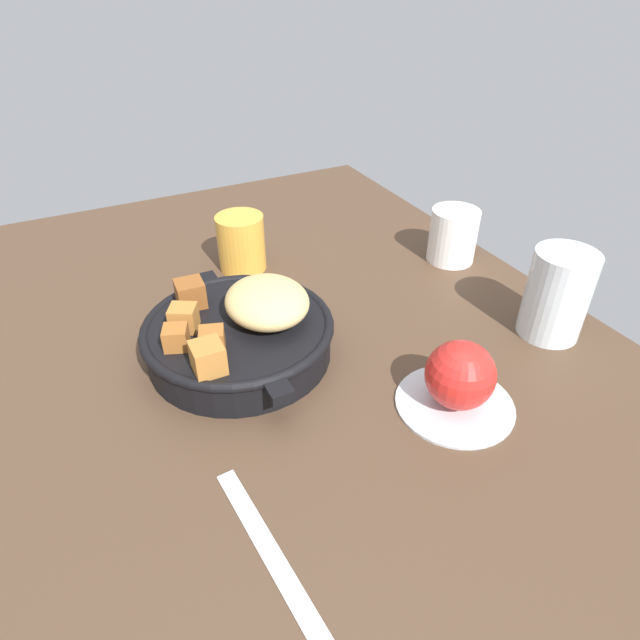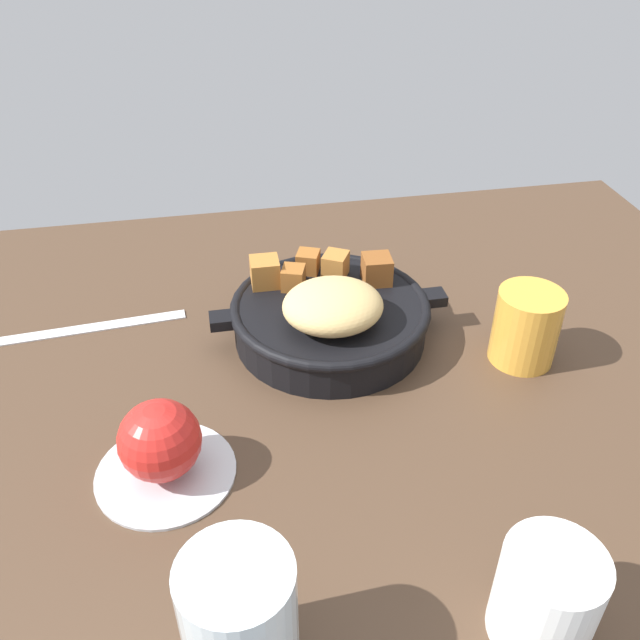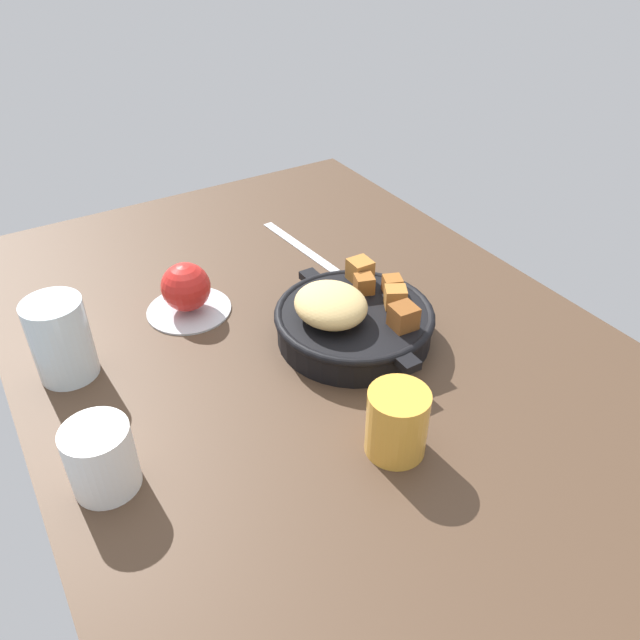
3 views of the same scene
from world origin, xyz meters
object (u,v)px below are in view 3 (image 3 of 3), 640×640
white_creamer_pitcher (101,458)px  cast_iron_skillet (352,319)px  red_apple (186,287)px  butter_knife (299,246)px  juice_glass_amber (397,422)px  water_glass_tall (61,339)px

white_creamer_pitcher → cast_iron_skillet: bearing=-78.0°
red_apple → butter_knife: bearing=-70.9°
red_apple → butter_knife: 25.19cm
butter_knife → juice_glass_amber: 47.91cm
cast_iron_skillet → white_creamer_pitcher: size_ratio=3.28×
red_apple → juice_glass_amber: 38.73cm
cast_iron_skillet → red_apple: cast_iron_skillet is taller
red_apple → white_creamer_pitcher: bearing=143.0°
juice_glass_amber → white_creamer_pitcher: bearing=67.9°
red_apple → juice_glass_amber: (-37.52, -9.57, -0.09)cm
cast_iron_skillet → red_apple: bearing=42.8°
butter_knife → water_glass_tall: (-13.37, 41.90, 5.31)cm
red_apple → white_creamer_pitcher: white_creamer_pitcher is taller
white_creamer_pitcher → red_apple: bearing=-37.0°
cast_iron_skillet → water_glass_tall: water_glass_tall is taller
water_glass_tall → cast_iron_skillet: bearing=-110.1°
cast_iron_skillet → butter_knife: cast_iron_skillet is taller
cast_iron_skillet → juice_glass_amber: (-19.45, 7.14, 0.77)cm
cast_iron_skillet → red_apple: size_ratio=3.67×
water_glass_tall → white_creamer_pitcher: (-20.51, 1.01, -1.51)cm
cast_iron_skillet → juice_glass_amber: bearing=159.8°
red_apple → juice_glass_amber: juice_glass_amber is taller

